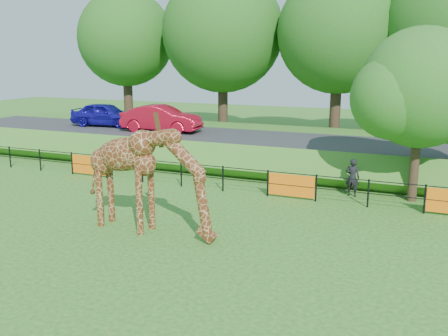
{
  "coord_description": "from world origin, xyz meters",
  "views": [
    {
      "loc": [
        8.11,
        -10.92,
        5.61
      ],
      "look_at": [
        1.78,
        3.94,
        2.0
      ],
      "focal_mm": 40.0,
      "sensor_mm": 36.0,
      "label": 1
    }
  ],
  "objects_px": {
    "giraffe": "(149,180)",
    "car_blue": "(105,114)",
    "car_red": "(161,118)",
    "tree_east": "(423,93)",
    "visitor": "(352,177)"
  },
  "relations": [
    {
      "from": "giraffe",
      "to": "car_blue",
      "type": "relative_size",
      "value": 1.16
    },
    {
      "from": "giraffe",
      "to": "tree_east",
      "type": "xyz_separation_m",
      "value": [
        7.78,
        7.26,
        2.53
      ]
    },
    {
      "from": "car_blue",
      "to": "car_red",
      "type": "distance_m",
      "value": 4.42
    },
    {
      "from": "giraffe",
      "to": "car_red",
      "type": "bearing_deg",
      "value": 123.45
    },
    {
      "from": "visitor",
      "to": "car_blue",
      "type": "bearing_deg",
      "value": -12.65
    },
    {
      "from": "giraffe",
      "to": "car_red",
      "type": "relative_size",
      "value": 1.07
    },
    {
      "from": "car_red",
      "to": "car_blue",
      "type": "bearing_deg",
      "value": 76.24
    },
    {
      "from": "giraffe",
      "to": "visitor",
      "type": "distance_m",
      "value": 8.86
    },
    {
      "from": "car_blue",
      "to": "visitor",
      "type": "bearing_deg",
      "value": -113.84
    },
    {
      "from": "car_blue",
      "to": "visitor",
      "type": "distance_m",
      "value": 16.69
    },
    {
      "from": "car_red",
      "to": "tree_east",
      "type": "bearing_deg",
      "value": -111.33
    },
    {
      "from": "giraffe",
      "to": "visitor",
      "type": "relative_size",
      "value": 3.11
    },
    {
      "from": "giraffe",
      "to": "tree_east",
      "type": "distance_m",
      "value": 10.93
    },
    {
      "from": "car_blue",
      "to": "visitor",
      "type": "height_order",
      "value": "car_blue"
    },
    {
      "from": "giraffe",
      "to": "car_blue",
      "type": "bearing_deg",
      "value": 136.16
    }
  ]
}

